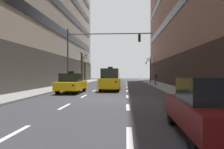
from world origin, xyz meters
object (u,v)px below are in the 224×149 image
(traffic_signal_0, at_px, (93,47))
(street_tree_2, at_px, (82,67))
(taxi_driving_1, at_px, (113,80))
(street_tree_0, at_px, (85,71))
(pedestrian_0, at_px, (156,78))
(taxi_driving_0, at_px, (110,80))
(taxi_driving_2, at_px, (72,83))
(car_parked_0, at_px, (211,108))
(street_tree_1, at_px, (151,69))

(traffic_signal_0, relative_size, street_tree_2, 1.90)
(taxi_driving_1, height_order, street_tree_0, street_tree_0)
(taxi_driving_1, relative_size, pedestrian_0, 2.74)
(taxi_driving_0, height_order, street_tree_0, street_tree_0)
(taxi_driving_2, distance_m, street_tree_0, 20.07)
(taxi_driving_1, xyz_separation_m, traffic_signal_0, (-2.11, -1.61, 3.86))
(taxi_driving_2, distance_m, pedestrian_0, 13.68)
(taxi_driving_2, bearing_deg, traffic_signal_0, 81.66)
(street_tree_0, bearing_deg, traffic_signal_0, -75.10)
(car_parked_0, bearing_deg, street_tree_2, 107.86)
(car_parked_0, bearing_deg, traffic_signal_0, 107.85)
(taxi_driving_2, xyz_separation_m, traffic_signal_0, (0.90, 6.16, 3.87))
(street_tree_2, height_order, pedestrian_0, street_tree_2)
(taxi_driving_0, distance_m, taxi_driving_2, 3.90)
(pedestrian_0, bearing_deg, street_tree_2, 149.63)
(taxi_driving_1, bearing_deg, taxi_driving_0, -88.62)
(taxi_driving_1, distance_m, taxi_driving_2, 8.33)
(car_parked_0, relative_size, pedestrian_0, 2.55)
(taxi_driving_0, relative_size, street_tree_1, 0.90)
(pedestrian_0, bearing_deg, street_tree_1, 87.37)
(taxi_driving_0, xyz_separation_m, traffic_signal_0, (-2.24, 3.85, 3.64))
(traffic_signal_0, bearing_deg, car_parked_0, -72.15)
(street_tree_0, height_order, pedestrian_0, street_tree_0)
(traffic_signal_0, relative_size, pedestrian_0, 5.85)
(taxi_driving_0, height_order, traffic_signal_0, traffic_signal_0)
(traffic_signal_0, xyz_separation_m, pedestrian_0, (7.63, 4.53, -3.59))
(taxi_driving_1, xyz_separation_m, taxi_driving_2, (-3.01, -7.76, -0.01))
(car_parked_0, height_order, pedestrian_0, pedestrian_0)
(street_tree_2, bearing_deg, taxi_driving_2, -81.17)
(street_tree_1, relative_size, street_tree_2, 0.96)
(street_tree_0, xyz_separation_m, street_tree_2, (0.06, -2.58, 0.65))
(taxi_driving_0, relative_size, street_tree_2, 0.86)
(taxi_driving_1, bearing_deg, street_tree_0, 115.46)
(taxi_driving_2, height_order, pedestrian_0, taxi_driving_2)
(traffic_signal_0, bearing_deg, pedestrian_0, 30.70)
(street_tree_2, distance_m, pedestrian_0, 13.10)
(traffic_signal_0, relative_size, street_tree_0, 2.24)
(taxi_driving_1, distance_m, street_tree_1, 14.63)
(taxi_driving_0, distance_m, car_parked_0, 15.15)
(taxi_driving_1, xyz_separation_m, street_tree_0, (-5.75, 12.08, 1.27))
(street_tree_2, bearing_deg, car_parked_0, -72.14)
(taxi_driving_1, bearing_deg, taxi_driving_2, -111.21)
(taxi_driving_0, height_order, street_tree_1, street_tree_1)
(taxi_driving_1, xyz_separation_m, street_tree_1, (5.99, 13.24, 1.69))
(taxi_driving_2, bearing_deg, street_tree_1, 66.79)
(car_parked_0, relative_size, street_tree_2, 0.83)
(street_tree_0, bearing_deg, taxi_driving_0, -71.46)
(taxi_driving_2, xyz_separation_m, street_tree_2, (-2.68, 17.26, 1.93))
(car_parked_0, xyz_separation_m, traffic_signal_0, (-5.97, 18.53, 3.92))
(pedestrian_0, bearing_deg, street_tree_0, 140.92)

